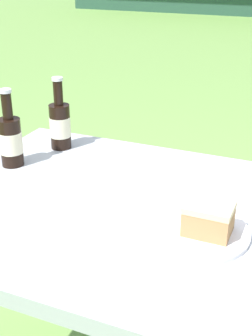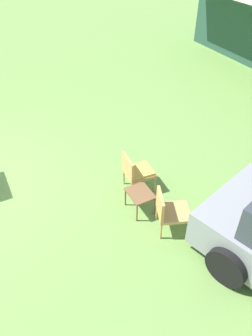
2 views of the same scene
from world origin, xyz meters
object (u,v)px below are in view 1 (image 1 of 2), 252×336
(cake_on_plate, at_px, (201,225))
(cola_bottle_near, at_px, (60,124))
(patio_table, at_px, (111,223))
(cola_bottle_far, at_px, (11,139))

(cake_on_plate, height_order, cola_bottle_near, cola_bottle_near)
(patio_table, xyz_separation_m, cola_bottle_near, (-0.30, 0.26, 0.15))
(cola_bottle_near, bearing_deg, cake_on_plate, -30.71)
(patio_table, bearing_deg, cake_on_plate, -13.64)
(cake_on_plate, xyz_separation_m, cola_bottle_near, (-0.55, 0.32, 0.06))
(patio_table, height_order, cola_bottle_near, cola_bottle_near)
(cake_on_plate, height_order, cola_bottle_far, cola_bottle_far)
(patio_table, distance_m, cola_bottle_far, 0.40)
(patio_table, height_order, cola_bottle_far, cola_bottle_far)
(cake_on_plate, bearing_deg, cola_bottle_far, 166.09)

